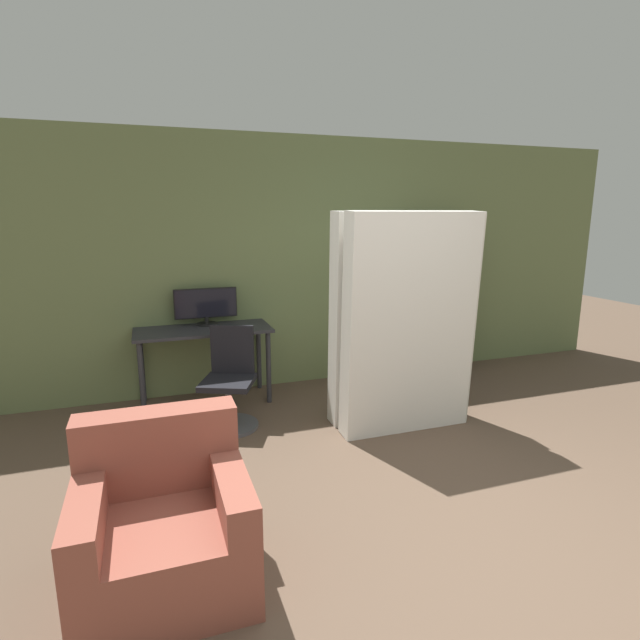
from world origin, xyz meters
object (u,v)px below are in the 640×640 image
monitor (206,305)px  office_chair (230,387)px  mattress_near (411,325)px  armchair (164,524)px  bookshelf (423,304)px  mattress_far (394,318)px

monitor → office_chair: bearing=-84.1°
mattress_near → armchair: 2.53m
mattress_near → armchair: bearing=-149.7°
monitor → armchair: size_ratio=0.74×
office_chair → mattress_near: 1.70m
office_chair → bookshelf: 2.62m
monitor → mattress_far: size_ratio=0.33×
monitor → mattress_far: bearing=-36.0°
mattress_near → mattress_far: size_ratio=1.00×
mattress_near → mattress_far: 0.30m
monitor → armchair: 2.80m
monitor → armchair: (-0.55, -2.67, -0.65)m
monitor → bookshelf: 2.54m
armchair → office_chair: bearing=70.9°
monitor → mattress_near: (1.56, -1.44, -0.01)m
mattress_near → office_chair: bearing=157.4°
bookshelf → mattress_far: 1.49m
mattress_near → mattress_far: bearing=90.0°
mattress_far → armchair: mattress_far is taller
armchair → mattress_near: bearing=30.3°
bookshelf → mattress_near: (-0.98, -1.43, 0.13)m
mattress_near → mattress_far: mattress_near is taller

